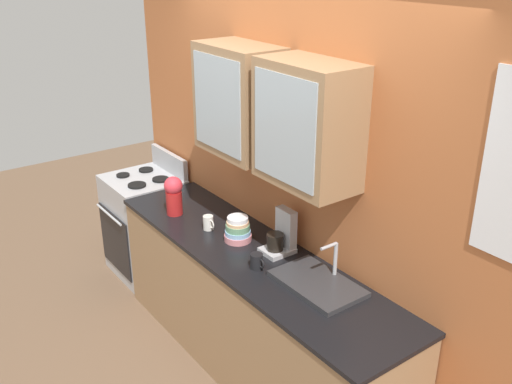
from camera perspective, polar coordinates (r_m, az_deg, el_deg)
ground_plane at (r=4.28m, az=-0.40°, el=-16.60°), size 10.00×10.00×0.00m
back_wall_unit at (r=3.69m, az=3.65°, el=3.50°), size 3.96×0.45×2.82m
counter at (r=4.00m, az=-0.42°, el=-11.65°), size 2.55×0.64×0.90m
stove_range at (r=5.21m, az=-10.85°, el=-3.17°), size 0.61×0.63×1.08m
sink_faucet at (r=3.44m, az=6.12°, el=-8.90°), size 0.54×0.33×0.25m
bowl_stack at (r=3.89m, az=-1.81°, el=-3.75°), size 0.19×0.19×0.17m
vase at (r=4.27m, az=-8.13°, el=-0.23°), size 0.14×0.14×0.29m
cup_near_sink at (r=3.58m, az=0.09°, el=-6.86°), size 0.12×0.08×0.10m
cup_near_bowls at (r=4.05m, az=-4.72°, el=-3.05°), size 0.11×0.07×0.10m
coffee_maker at (r=3.74m, az=2.49°, el=-4.41°), size 0.17×0.20×0.29m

